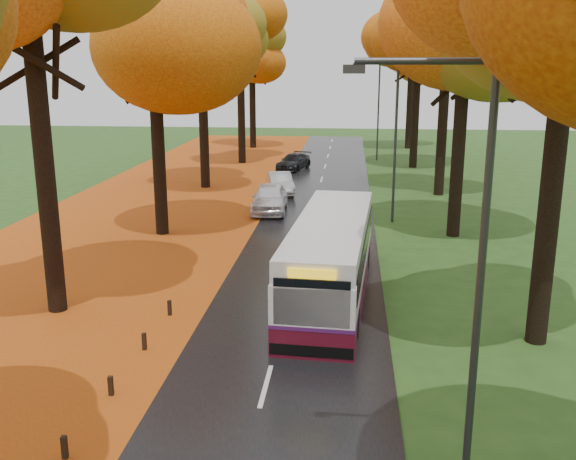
# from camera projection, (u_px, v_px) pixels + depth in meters

# --- Properties ---
(road) EXTENTS (6.50, 90.00, 0.04)m
(road) POSITION_uv_depth(u_px,v_px,m) (304.00, 246.00, 28.61)
(road) COLOR black
(road) RESTS_ON ground
(centre_line) EXTENTS (0.12, 90.00, 0.01)m
(centre_line) POSITION_uv_depth(u_px,v_px,m) (304.00, 245.00, 28.60)
(centre_line) COLOR silver
(centre_line) RESTS_ON road
(leaf_verge) EXTENTS (12.00, 90.00, 0.02)m
(leaf_verge) POSITION_uv_depth(u_px,v_px,m) (109.00, 241.00, 29.46)
(leaf_verge) COLOR #7F410B
(leaf_verge) RESTS_ON ground
(leaf_drift) EXTENTS (0.90, 90.00, 0.01)m
(leaf_drift) POSITION_uv_depth(u_px,v_px,m) (236.00, 243.00, 28.89)
(leaf_drift) COLOR #D64D15
(leaf_drift) RESTS_ON road
(trees_left) EXTENTS (9.20, 74.00, 13.88)m
(trees_left) POSITION_uv_depth(u_px,v_px,m) (150.00, 26.00, 28.90)
(trees_left) COLOR black
(trees_left) RESTS_ON ground
(trees_right) EXTENTS (9.30, 74.20, 13.96)m
(trees_right) POSITION_uv_depth(u_px,v_px,m) (476.00, 20.00, 27.36)
(trees_right) COLOR black
(trees_right) RESTS_ON ground
(streetlamp_near) EXTENTS (2.45, 0.18, 8.00)m
(streetlamp_near) POSITION_uv_depth(u_px,v_px,m) (467.00, 259.00, 10.68)
(streetlamp_near) COLOR #333538
(streetlamp_near) RESTS_ON ground
(streetlamp_mid) EXTENTS (2.45, 0.18, 8.00)m
(streetlamp_mid) POSITION_uv_depth(u_px,v_px,m) (391.00, 130.00, 31.88)
(streetlamp_mid) COLOR #333538
(streetlamp_mid) RESTS_ON ground
(streetlamp_far) EXTENTS (2.45, 0.18, 8.00)m
(streetlamp_far) POSITION_uv_depth(u_px,v_px,m) (376.00, 104.00, 53.08)
(streetlamp_far) COLOR #333538
(streetlamp_far) RESTS_ON ground
(bus) EXTENTS (3.08, 10.52, 2.73)m
(bus) POSITION_uv_depth(u_px,v_px,m) (331.00, 256.00, 22.02)
(bus) COLOR #4D0C1B
(bus) RESTS_ON road
(car_white) EXTENTS (2.00, 4.59, 1.54)m
(car_white) POSITION_uv_depth(u_px,v_px,m) (270.00, 198.00, 34.91)
(car_white) COLOR silver
(car_white) RESTS_ON road
(car_silver) EXTENTS (2.27, 4.13, 1.29)m
(car_silver) POSITION_uv_depth(u_px,v_px,m) (280.00, 183.00, 39.98)
(car_silver) COLOR #9FA2A6
(car_silver) RESTS_ON road
(car_dark) EXTENTS (2.78, 4.42, 1.19)m
(car_dark) POSITION_uv_depth(u_px,v_px,m) (294.00, 162.00, 49.18)
(car_dark) COLOR black
(car_dark) RESTS_ON road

